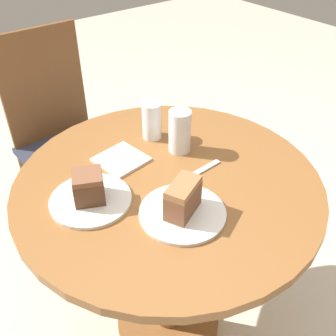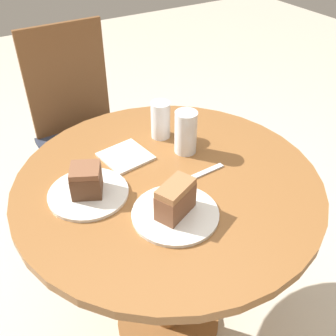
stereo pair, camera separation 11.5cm
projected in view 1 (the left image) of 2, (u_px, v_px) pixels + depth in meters
The scene contains 11 objects.
ground_plane at pixel (168, 321), 1.64m from camera, with size 8.00×8.00×0.00m, color beige.
table at pixel (168, 219), 1.28m from camera, with size 0.92×0.92×0.76m.
chair at pixel (63, 138), 1.84m from camera, with size 0.41×0.42×0.98m.
plate_near at pixel (91, 200), 1.10m from camera, with size 0.23×0.23×0.01m.
plate_far at pixel (182, 213), 1.05m from camera, with size 0.24×0.24×0.01m.
cake_slice_near at pixel (89, 187), 1.07m from camera, with size 0.11×0.11×0.09m.
cake_slice_far at pixel (183, 198), 1.02m from camera, with size 0.13×0.10×0.09m.
glass_lemonade at pixel (152, 123), 1.33m from camera, with size 0.07×0.07×0.13m.
glass_water at pixel (180, 133), 1.26m from camera, with size 0.07×0.07×0.14m.
napkin_stack at pixel (121, 159), 1.25m from camera, with size 0.16×0.16×0.01m.
spoon at pixel (201, 171), 1.21m from camera, with size 0.15×0.03×0.00m.
Camera 1 is at (-0.57, -0.73, 1.50)m, focal length 42.00 mm.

